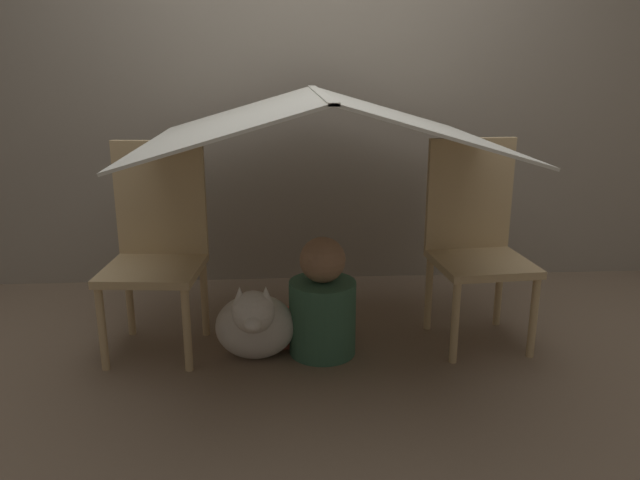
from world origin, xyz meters
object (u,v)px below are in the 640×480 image
at_px(chair_right, 476,237).
at_px(chair_left, 157,243).
at_px(dog, 255,323).
at_px(person_front, 323,305).

bearing_deg(chair_right, chair_left, 175.06).
bearing_deg(chair_right, dog, -173.39).
bearing_deg(chair_left, chair_right, 5.18).
bearing_deg(dog, person_front, 11.91).
height_order(chair_right, person_front, chair_right).
relative_size(chair_left, dog, 2.43).
bearing_deg(person_front, chair_right, 11.40).
height_order(chair_right, dog, chair_right).
bearing_deg(dog, chair_right, 11.55).
height_order(chair_left, person_front, chair_left).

